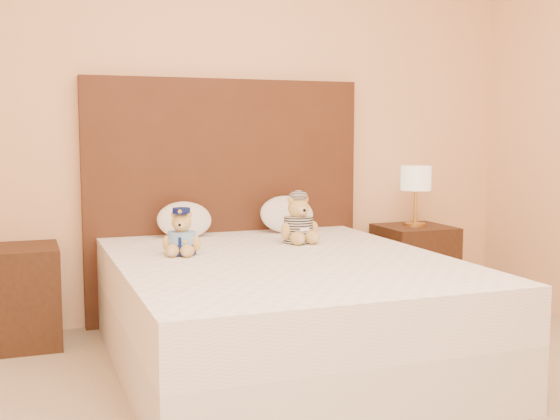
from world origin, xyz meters
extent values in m
cube|color=#F3B984|center=(0.00, 2.25, 1.35)|extent=(4.00, 0.04, 2.70)
cube|color=white|center=(0.00, 1.20, 0.15)|extent=(1.60, 2.00, 0.30)
cube|color=white|center=(0.00, 1.20, 0.43)|extent=(1.60, 2.00, 0.25)
cube|color=#462515|center=(0.00, 2.21, 0.75)|extent=(1.75, 0.08, 1.50)
cube|color=#3D1F13|center=(-1.25, 2.00, 0.28)|extent=(0.45, 0.45, 0.55)
cube|color=#3D1F13|center=(1.25, 2.00, 0.28)|extent=(0.45, 0.45, 0.55)
cylinder|color=gold|center=(1.25, 2.00, 0.56)|extent=(0.14, 0.14, 0.02)
cylinder|color=gold|center=(1.25, 2.00, 0.69)|extent=(0.02, 0.02, 0.26)
cylinder|color=beige|center=(1.25, 2.00, 0.87)|extent=(0.20, 0.20, 0.16)
ellipsoid|color=white|center=(-0.30, 2.03, 0.67)|extent=(0.33, 0.21, 0.23)
ellipsoid|color=white|center=(0.35, 2.03, 0.67)|extent=(0.35, 0.23, 0.25)
camera|label=1|loc=(-1.20, -2.03, 1.17)|focal=45.00mm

